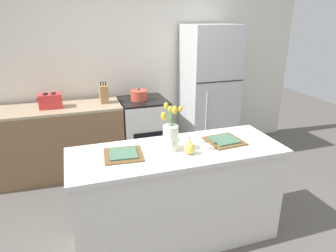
# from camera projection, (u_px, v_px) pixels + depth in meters

# --- Properties ---
(ground_plane) EXTENTS (10.00, 10.00, 0.00)m
(ground_plane) POSITION_uv_depth(u_px,v_px,m) (176.00, 236.00, 2.80)
(ground_plane) COLOR #59544F
(back_wall) EXTENTS (5.20, 0.08, 2.70)m
(back_wall) POSITION_uv_depth(u_px,v_px,m) (128.00, 61.00, 4.11)
(back_wall) COLOR silver
(back_wall) RESTS_ON ground_plane
(kitchen_island) EXTENTS (1.80, 0.66, 0.89)m
(kitchen_island) POSITION_uv_depth(u_px,v_px,m) (177.00, 195.00, 2.65)
(kitchen_island) COLOR silver
(kitchen_island) RESTS_ON ground_plane
(back_counter) EXTENTS (1.68, 0.60, 0.90)m
(back_counter) POSITION_uv_depth(u_px,v_px,m) (54.00, 142.00, 3.76)
(back_counter) COLOR brown
(back_counter) RESTS_ON ground_plane
(stove_range) EXTENTS (0.60, 0.61, 0.90)m
(stove_range) POSITION_uv_depth(u_px,v_px,m) (144.00, 131.00, 4.10)
(stove_range) COLOR silver
(stove_range) RESTS_ON ground_plane
(refrigerator) EXTENTS (0.68, 0.67, 1.83)m
(refrigerator) POSITION_uv_depth(u_px,v_px,m) (209.00, 93.00, 4.22)
(refrigerator) COLOR #B7BABC
(refrigerator) RESTS_ON ground_plane
(flower_vase) EXTENTS (0.17, 0.20, 0.42)m
(flower_vase) POSITION_uv_depth(u_px,v_px,m) (171.00, 135.00, 2.44)
(flower_vase) COLOR silver
(flower_vase) RESTS_ON kitchen_island
(pear_figurine) EXTENTS (0.09, 0.09, 0.15)m
(pear_figurine) POSITION_uv_depth(u_px,v_px,m) (190.00, 147.00, 2.39)
(pear_figurine) COLOR #E5CC4C
(pear_figurine) RESTS_ON kitchen_island
(plate_setting_left) EXTENTS (0.33, 0.33, 0.02)m
(plate_setting_left) POSITION_uv_depth(u_px,v_px,m) (123.00, 154.00, 2.38)
(plate_setting_left) COLOR brown
(plate_setting_left) RESTS_ON kitchen_island
(plate_setting_right) EXTENTS (0.33, 0.33, 0.02)m
(plate_setting_right) POSITION_uv_depth(u_px,v_px,m) (224.00, 140.00, 2.64)
(plate_setting_right) COLOR brown
(plate_setting_right) RESTS_ON kitchen_island
(toaster) EXTENTS (0.28, 0.18, 0.17)m
(toaster) POSITION_uv_depth(u_px,v_px,m) (51.00, 101.00, 3.57)
(toaster) COLOR red
(toaster) RESTS_ON back_counter
(cooking_pot) EXTENTS (0.22, 0.22, 0.16)m
(cooking_pot) POSITION_uv_depth(u_px,v_px,m) (139.00, 95.00, 3.90)
(cooking_pot) COLOR #CC4C38
(cooking_pot) RESTS_ON stove_range
(knife_block) EXTENTS (0.10, 0.14, 0.27)m
(knife_block) POSITION_uv_depth(u_px,v_px,m) (104.00, 94.00, 3.77)
(knife_block) COLOR #A37547
(knife_block) RESTS_ON back_counter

